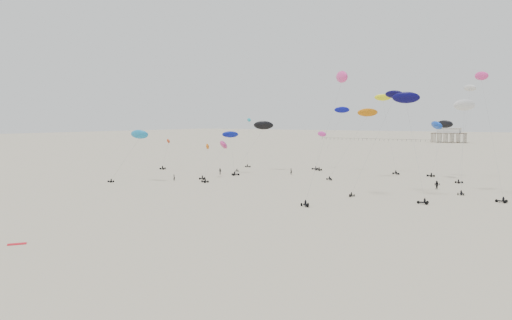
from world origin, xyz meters
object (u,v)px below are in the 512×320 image
Objects in this scene: pavilion_main at (449,136)px; rig_9 at (441,136)px; spectator_0 at (174,181)px; rig_0 at (387,110)px.

rig_9 is (36.98, -208.88, 6.90)m from pavilion_main.
spectator_0 is at bearing -94.10° from pavilion_main.
rig_9 is 7.97× the size of spectator_0.
rig_0 is (33.85, -248.13, 13.35)m from pavilion_main.
pavilion_main is 10.82× the size of spectator_0.
rig_9 is at bearing -93.75° from rig_0.
rig_9 is at bearing -114.09° from spectator_0.
rig_9 reaches higher than spectator_0.
rig_0 is at bearing -82.23° from pavilion_main.
rig_0 is 39.89m from rig_9.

